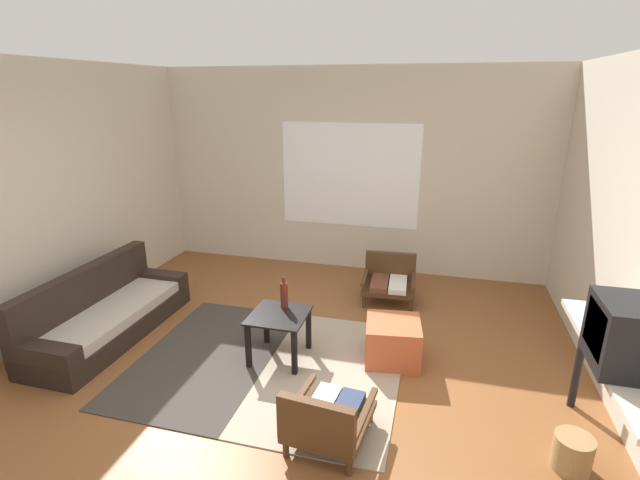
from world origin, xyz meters
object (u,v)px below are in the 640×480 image
(coffee_table, at_px, (279,324))
(clay_vase, at_px, (613,320))
(armchair_by_window, at_px, (389,279))
(armchair_striped_foreground, at_px, (327,419))
(wicker_basket, at_px, (572,453))
(glass_bottle, at_px, (284,294))
(ottoman_orange, at_px, (393,341))
(crt_television, at_px, (640,337))
(couch, at_px, (106,315))
(console_shelf, at_px, (620,372))

(coffee_table, xyz_separation_m, clay_vase, (2.48, -0.50, 0.64))
(armchair_by_window, bearing_deg, armchair_striped_foreground, -93.09)
(clay_vase, xyz_separation_m, wicker_basket, (-0.16, -0.26, -0.87))
(armchair_by_window, distance_m, glass_bottle, 1.66)
(ottoman_orange, xyz_separation_m, crt_television, (1.46, -1.14, 0.90))
(armchair_striped_foreground, bearing_deg, coffee_table, 125.47)
(couch, bearing_deg, wicker_basket, -9.85)
(couch, height_order, glass_bottle, glass_bottle)
(armchair_by_window, height_order, glass_bottle, glass_bottle)
(armchair_by_window, relative_size, ottoman_orange, 1.31)
(crt_television, distance_m, clay_vase, 0.41)
(coffee_table, relative_size, glass_bottle, 1.72)
(armchair_by_window, xyz_separation_m, glass_bottle, (-0.83, -1.40, 0.33))
(armchair_by_window, bearing_deg, couch, -149.46)
(couch, height_order, crt_television, crt_television)
(armchair_striped_foreground, bearing_deg, crt_television, 2.56)
(armchair_striped_foreground, xyz_separation_m, glass_bottle, (-0.69, 1.13, 0.36))
(couch, relative_size, armchair_by_window, 2.90)
(couch, xyz_separation_m, armchair_striped_foreground, (2.56, -0.94, 0.01))
(ottoman_orange, xyz_separation_m, wicker_basket, (1.29, -1.00, -0.07))
(coffee_table, height_order, clay_vase, clay_vase)
(crt_television, bearing_deg, ottoman_orange, 142.04)
(ottoman_orange, relative_size, glass_bottle, 1.61)
(armchair_striped_foreground, distance_m, clay_vase, 2.00)
(crt_television, xyz_separation_m, glass_bottle, (-2.48, 1.05, -0.51))
(glass_bottle, bearing_deg, armchair_by_window, 59.32)
(armchair_by_window, bearing_deg, glass_bottle, -120.68)
(couch, bearing_deg, armchair_striped_foreground, -20.20)
(coffee_table, relative_size, ottoman_orange, 1.07)
(ottoman_orange, height_order, wicker_basket, ottoman_orange)
(clay_vase, bearing_deg, wicker_basket, -122.03)
(couch, xyz_separation_m, clay_vase, (4.34, -0.46, 0.77))
(glass_bottle, bearing_deg, wicker_basket, -21.53)
(armchair_striped_foreground, distance_m, ottoman_orange, 1.26)
(couch, xyz_separation_m, coffee_table, (1.86, 0.04, 0.13))
(couch, xyz_separation_m, console_shelf, (4.34, -0.72, 0.56))
(couch, height_order, ottoman_orange, couch)
(armchair_by_window, relative_size, crt_television, 1.37)
(clay_vase, height_order, glass_bottle, clay_vase)
(armchair_by_window, distance_m, crt_television, 3.07)
(coffee_table, distance_m, crt_television, 2.73)
(coffee_table, distance_m, armchair_striped_foreground, 1.21)
(crt_television, bearing_deg, glass_bottle, 157.04)
(ottoman_orange, relative_size, clay_vase, 1.59)
(armchair_by_window, bearing_deg, console_shelf, -54.55)
(armchair_striped_foreground, height_order, wicker_basket, armchair_striped_foreground)
(couch, height_order, wicker_basket, couch)
(glass_bottle, bearing_deg, crt_television, -22.96)
(armchair_striped_foreground, bearing_deg, clay_vase, 15.00)
(couch, height_order, console_shelf, console_shelf)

